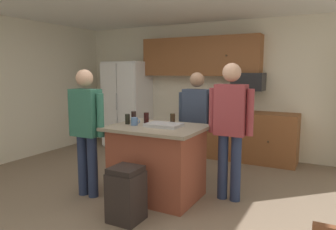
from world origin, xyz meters
The scene contains 17 objects.
floor centered at (0.00, 0.00, 0.00)m, with size 7.04×7.04×0.00m, color #7F6B56.
back_wall centered at (0.00, 2.80, 1.30)m, with size 6.40×0.10×2.60m, color beige.
cabinet_run_upper centered at (-0.40, 2.60, 1.93)m, with size 2.40×0.38×0.75m.
cabinet_run_lower centered at (0.60, 2.48, 0.45)m, with size 1.80×0.63×0.90m.
refrigerator centered at (-2.00, 2.38, 0.92)m, with size 0.88×0.76×1.84m.
microwave_over_range centered at (0.60, 2.50, 1.45)m, with size 0.56×0.40×0.32m, color black.
kitchen_island centered at (0.02, 0.17, 0.48)m, with size 1.20×0.93×0.94m.
person_elder_center centered at (0.87, 0.53, 1.01)m, with size 0.57×0.23×1.74m.
person_guest_left centered at (0.23, 0.97, 0.93)m, with size 0.57×0.22×1.62m.
person_guest_right centered at (-0.81, -0.22, 0.96)m, with size 0.57×0.22×1.66m.
glass_dark_ale centered at (-0.41, 0.13, 1.01)m, with size 0.06×0.06×0.13m.
mug_ceramic_white centered at (-0.27, 0.09, 0.99)m, with size 0.13×0.09×0.10m.
glass_stout_tall centered at (0.13, 0.39, 1.01)m, with size 0.06×0.06×0.14m.
glass_short_whisky centered at (-0.40, 0.26, 1.02)m, with size 0.07×0.07×0.16m.
glass_pilsner centered at (-0.22, 0.30, 1.02)m, with size 0.07×0.07×0.15m.
serving_tray centered at (0.11, 0.18, 0.96)m, with size 0.44×0.30×0.04m.
trash_bin centered at (0.05, -0.57, 0.30)m, with size 0.34×0.34×0.61m.
Camera 1 is at (2.01, -3.28, 1.64)m, focal length 33.84 mm.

